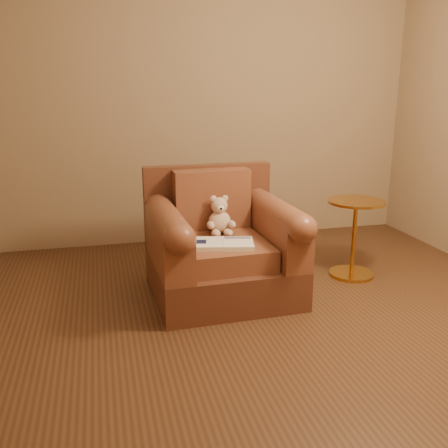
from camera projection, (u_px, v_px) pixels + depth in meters
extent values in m
plane|color=#4C2D1A|center=(279.00, 325.00, 3.22)|extent=(4.00, 4.00, 0.00)
cube|color=#93775A|center=(210.00, 101.00, 4.72)|extent=(4.00, 0.02, 2.70)
cube|color=#572D1D|center=(222.00, 276.00, 3.67)|extent=(1.03, 0.98, 0.28)
cube|color=#572D1D|center=(208.00, 204.00, 3.94)|extent=(1.00, 0.13, 0.62)
cube|color=brown|center=(224.00, 250.00, 3.56)|extent=(0.60, 0.72, 0.15)
cube|color=brown|center=(212.00, 199.00, 3.80)|extent=(0.59, 0.18, 0.45)
cube|color=brown|center=(168.00, 244.00, 3.43)|extent=(0.23, 0.86, 0.32)
cube|color=brown|center=(277.00, 234.00, 3.65)|extent=(0.23, 0.86, 0.32)
cylinder|color=brown|center=(168.00, 221.00, 3.39)|extent=(0.23, 0.86, 0.20)
cylinder|color=brown|center=(277.00, 213.00, 3.60)|extent=(0.23, 0.86, 0.20)
ellipsoid|color=#D0AB91|center=(220.00, 222.00, 3.70)|extent=(0.17, 0.15, 0.18)
sphere|color=#D0AB91|center=(219.00, 206.00, 3.68)|extent=(0.12, 0.12, 0.12)
ellipsoid|color=#D0AB91|center=(213.00, 199.00, 3.66)|extent=(0.05, 0.03, 0.05)
ellipsoid|color=#D0AB91|center=(225.00, 198.00, 3.68)|extent=(0.05, 0.03, 0.05)
ellipsoid|color=beige|center=(221.00, 209.00, 3.62)|extent=(0.06, 0.04, 0.05)
sphere|color=black|center=(221.00, 209.00, 3.60)|extent=(0.02, 0.02, 0.02)
ellipsoid|color=#D0AB91|center=(211.00, 225.00, 3.62)|extent=(0.06, 0.11, 0.06)
ellipsoid|color=#D0AB91|center=(232.00, 224.00, 3.65)|extent=(0.06, 0.11, 0.06)
ellipsoid|color=#D0AB91|center=(216.00, 233.00, 3.61)|extent=(0.07, 0.11, 0.06)
ellipsoid|color=#D0AB91|center=(228.00, 233.00, 3.63)|extent=(0.07, 0.11, 0.06)
cube|color=beige|center=(223.00, 244.00, 3.41)|extent=(0.46, 0.33, 0.03)
cube|color=white|center=(208.00, 242.00, 3.40)|extent=(0.25, 0.29, 0.00)
cube|color=white|center=(238.00, 242.00, 3.41)|extent=(0.25, 0.29, 0.00)
cube|color=beige|center=(223.00, 242.00, 3.41)|extent=(0.06, 0.24, 0.00)
cube|color=#0F1638|center=(201.00, 242.00, 3.40)|extent=(0.08, 0.10, 0.00)
cube|color=slate|center=(238.00, 238.00, 3.49)|extent=(0.19, 0.09, 0.00)
cylinder|color=gold|center=(351.00, 274.00, 4.06)|extent=(0.36, 0.36, 0.03)
cylinder|color=gold|center=(354.00, 239.00, 3.98)|extent=(0.04, 0.04, 0.58)
cylinder|color=gold|center=(357.00, 202.00, 3.89)|extent=(0.45, 0.45, 0.02)
cylinder|color=gold|center=(356.00, 204.00, 3.90)|extent=(0.04, 0.04, 0.02)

